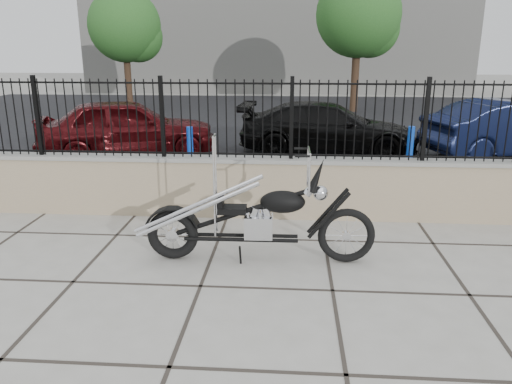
{
  "coord_description": "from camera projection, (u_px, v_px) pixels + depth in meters",
  "views": [
    {
      "loc": [
        1.0,
        -5.1,
        2.64
      ],
      "look_at": [
        0.56,
        1.07,
        0.82
      ],
      "focal_mm": 35.0,
      "sensor_mm": 36.0,
      "label": 1
    }
  ],
  "objects": [
    {
      "name": "chopper_motorcycle",
      "position": [
        254.0,
        199.0,
        6.16
      ],
      "size": [
        2.75,
        0.53,
        1.65
      ],
      "primitive_type": null,
      "rotation": [
        0.0,
        0.0,
        0.02
      ],
      "color": "black",
      "rests_on": "ground_plane"
    },
    {
      "name": "car_blue",
      "position": [
        511.0,
        129.0,
        12.16
      ],
      "size": [
        4.46,
        2.6,
        1.39
      ],
      "primitive_type": "imported",
      "rotation": [
        0.0,
        0.0,
        1.86
      ],
      "color": "black",
      "rests_on": "parking_lot"
    },
    {
      "name": "tree_left",
      "position": [
        124.0,
        22.0,
        20.97
      ],
      "size": [
        3.04,
        3.04,
        5.13
      ],
      "rotation": [
        0.0,
        0.0,
        0.22
      ],
      "color": "#382619",
      "rests_on": "ground_plane"
    },
    {
      "name": "background_building",
      "position": [
        277.0,
        22.0,
        29.93
      ],
      "size": [
        22.0,
        6.0,
        8.0
      ],
      "primitive_type": "cube",
      "color": "beige",
      "rests_on": "ground_plane"
    },
    {
      "name": "bollard_a",
      "position": [
        190.0,
        153.0,
        10.18
      ],
      "size": [
        0.15,
        0.15,
        1.07
      ],
      "primitive_type": "cylinder",
      "rotation": [
        0.0,
        0.0,
        -0.14
      ],
      "color": "#0B1CB3",
      "rests_on": "ground_plane"
    },
    {
      "name": "retaining_wall",
      "position": [
        227.0,
        187.0,
        7.95
      ],
      "size": [
        14.0,
        0.36,
        0.96
      ],
      "primitive_type": "cube",
      "color": "gray",
      "rests_on": "ground_plane"
    },
    {
      "name": "car_black",
      "position": [
        328.0,
        128.0,
        12.57
      ],
      "size": [
        4.54,
        2.08,
        1.29
      ],
      "primitive_type": "imported",
      "rotation": [
        0.0,
        0.0,
        1.51
      ],
      "color": "black",
      "rests_on": "parking_lot"
    },
    {
      "name": "iron_fence",
      "position": [
        226.0,
        119.0,
        7.65
      ],
      "size": [
        14.0,
        0.08,
        1.2
      ],
      "primitive_type": "cube",
      "color": "black",
      "rests_on": "retaining_wall"
    },
    {
      "name": "car_red",
      "position": [
        127.0,
        127.0,
        12.2
      ],
      "size": [
        4.55,
        2.98,
        1.44
      ],
      "primitive_type": "imported",
      "rotation": [
        0.0,
        0.0,
        1.9
      ],
      "color": "#3E080B",
      "rests_on": "parking_lot"
    },
    {
      "name": "tree_right",
      "position": [
        359.0,
        10.0,
        19.77
      ],
      "size": [
        3.37,
        3.37,
        5.69
      ],
      "rotation": [
        0.0,
        0.0,
        0.08
      ],
      "color": "#382619",
      "rests_on": "ground_plane"
    },
    {
      "name": "parking_lot",
      "position": [
        263.0,
        123.0,
        17.66
      ],
      "size": [
        30.0,
        30.0,
        0.0
      ],
      "primitive_type": "plane",
      "color": "black",
      "rests_on": "ground"
    },
    {
      "name": "bollard_b",
      "position": [
        410.0,
        153.0,
        10.11
      ],
      "size": [
        0.14,
        0.14,
        1.1
      ],
      "primitive_type": "cylinder",
      "rotation": [
        0.0,
        0.0,
        0.05
      ],
      "color": "blue",
      "rests_on": "ground_plane"
    },
    {
      "name": "ground_plane",
      "position": [
        200.0,
        286.0,
        5.7
      ],
      "size": [
        90.0,
        90.0,
        0.0
      ],
      "primitive_type": "plane",
      "color": "#99968E",
      "rests_on": "ground"
    }
  ]
}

